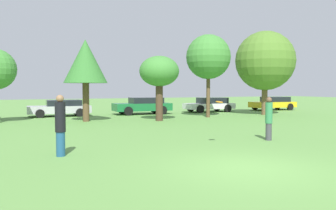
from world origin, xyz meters
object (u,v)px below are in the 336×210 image
Objects in this scene: tree_2 at (85,62)px; parked_car_yellow at (273,103)px; person_catcher at (269,118)px; tree_4 at (208,57)px; frisbee at (219,102)px; parked_car_silver at (60,108)px; tree_5 at (265,61)px; parked_car_white at (210,104)px; parked_car_green at (143,105)px; person_thrower at (60,125)px; tree_3 at (159,72)px.

tree_2 is 1.17× the size of parked_car_yellow.
tree_4 is at bearing -107.85° from person_catcher.
frisbee is at bearing 45.64° from parked_car_yellow.
parked_car_yellow reaches higher than parked_car_silver.
frisbee reaches higher than parked_car_yellow.
person_catcher is 12.28m from tree_2.
tree_5 is 1.49× the size of parked_car_white.
parked_car_yellow is (19.12, -0.84, 0.02)m from parked_car_silver.
parked_car_green is at bearing 151.86° from tree_5.
parked_car_white is at bearing 57.27° from tree_4.
tree_5 is 1.42× the size of parked_car_green.
parked_car_green is at bearing 79.72° from frisbee.
person_thrower reaches higher than parked_car_yellow.
tree_4 is 6.67m from parked_car_white.
parked_car_white reaches higher than parked_car_silver.
frisbee is at bearing -119.21° from tree_4.
person_thrower is at bearing -137.97° from tree_4.
tree_5 is (8.65, 10.57, 3.26)m from person_catcher.
person_catcher is 0.40× the size of parked_car_white.
tree_3 is 0.63× the size of tree_5.
tree_4 is at bearing 125.71° from parked_car_green.
frisbee is at bearing -77.05° from tree_2.
parked_car_green is (6.24, -0.54, 0.07)m from parked_car_silver.
tree_3 is (1.75, 9.61, 1.47)m from frisbee.
tree_5 reaches higher than tree_4.
tree_3 is at bearing 131.97° from parked_car_silver.
tree_2 is 4.59m from tree_3.
parked_car_silver is (-5.22, 6.21, -2.42)m from tree_3.
person_thrower is 25.71m from parked_car_yellow.
person_catcher is at bearing 112.80° from parked_car_silver.
parked_car_yellow is (13.17, 14.73, -0.24)m from person_catcher.
frisbee reaches higher than parked_car_green.
person_catcher is 0.38× the size of parked_car_green.
person_thrower is 19.89m from tree_5.
person_catcher is 0.34× the size of tree_2.
parked_car_green is at bearing 0.55° from parked_car_yellow.
parked_car_green is (-8.35, 4.47, -3.45)m from tree_5.
tree_5 is (11.12, 10.81, 2.57)m from frisbee.
parked_car_green reaches higher than parked_car_silver.
tree_4 is 5.21m from tree_5.
parked_car_silver is at bearing -3.01° from parked_car_green.
tree_4 is at bearing 59.18° from parked_car_white.
frisbee is 0.06× the size of tree_3.
person_thrower reaches higher than parked_car_white.
parked_car_silver is 0.98× the size of parked_car_green.
parked_car_green is at bearing 61.69° from person_thrower.
tree_3 reaches higher than frisbee.
frisbee is 15.72m from tree_5.
parked_car_white is at bearing 115.64° from tree_5.
person_catcher is 0.42× the size of tree_3.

